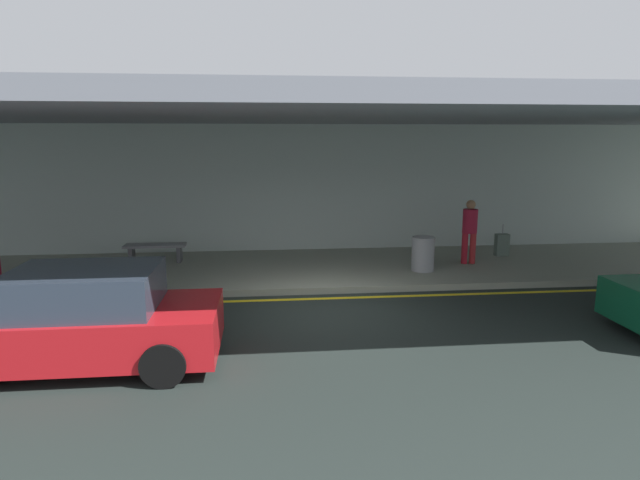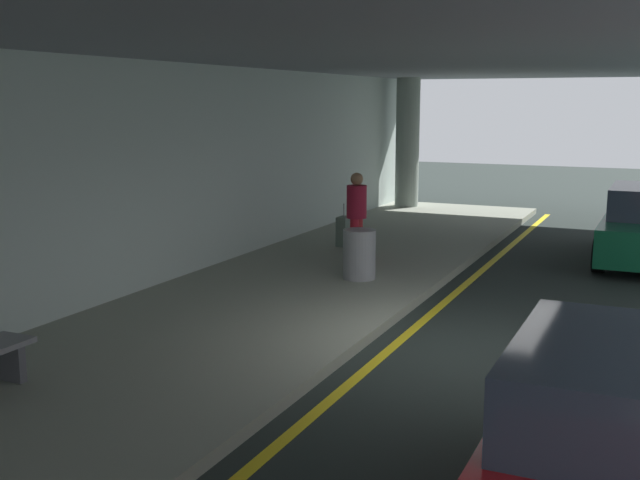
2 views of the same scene
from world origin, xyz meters
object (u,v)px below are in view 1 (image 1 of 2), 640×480
object	(u,v)px
bench_metal	(155,249)
trash_bin_steel	(423,254)
suitcase_upright_primary	(502,245)
traveler_with_luggage	(470,227)
car_red	(82,320)

from	to	relation	value
bench_metal	trash_bin_steel	distance (m)	7.01
suitcase_upright_primary	trash_bin_steel	distance (m)	3.05
suitcase_upright_primary	bench_metal	distance (m)	9.51
traveler_with_luggage	bench_metal	bearing A→B (deg)	-159.46
trash_bin_steel	traveler_with_luggage	bearing A→B (deg)	23.82
trash_bin_steel	car_red	bearing A→B (deg)	-145.00
car_red	trash_bin_steel	size ratio (longest dim) A/B	4.82
car_red	traveler_with_luggage	size ratio (longest dim) A/B	2.44
car_red	trash_bin_steel	xyz separation A→B (m)	(6.64, 4.65, -0.14)
bench_metal	trash_bin_steel	bearing A→B (deg)	-13.58
car_red	trash_bin_steel	distance (m)	8.11
car_red	suitcase_upright_primary	xyz separation A→B (m)	(9.34, 6.08, -0.25)
trash_bin_steel	bench_metal	bearing A→B (deg)	166.42
suitcase_upright_primary	trash_bin_steel	size ratio (longest dim) A/B	1.06
car_red	traveler_with_luggage	xyz separation A→B (m)	(8.06, 5.28, 0.40)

